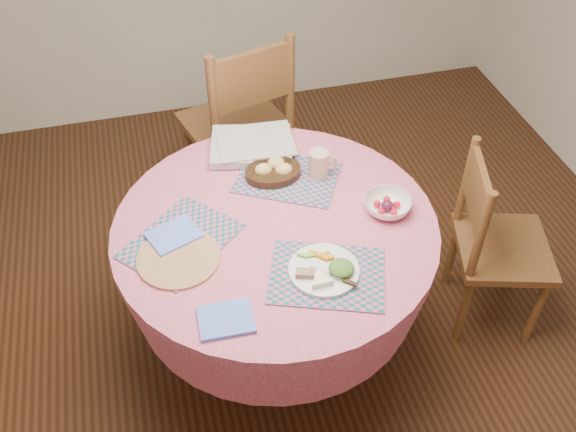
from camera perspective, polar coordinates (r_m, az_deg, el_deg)
name	(u,v)px	position (r m, az deg, el deg)	size (l,w,h in m)	color
ground	(277,341)	(3.00, -0.94, -11.06)	(4.00, 4.00, 0.00)	#331C0F
dining_table	(276,259)	(2.56, -1.08, -3.84)	(1.24, 1.24, 0.75)	pink
chair_right	(493,241)	(2.90, 17.80, -2.17)	(0.49, 0.50, 0.88)	brown
chair_back	(241,123)	(3.28, -4.23, 8.24)	(0.60, 0.58, 1.06)	brown
placemat_front	(327,275)	(2.25, 3.50, -5.28)	(0.40, 0.30, 0.01)	#126266
placemat_left	(181,241)	(2.39, -9.48, -2.19)	(0.40, 0.30, 0.01)	#126266
placemat_back	(288,177)	(2.62, -0.04, 3.49)	(0.40, 0.30, 0.01)	#126266
wicker_trivet	(179,258)	(2.33, -9.70, -3.71)	(0.30, 0.30, 0.01)	olive
napkin_near	(226,320)	(2.13, -5.53, -9.15)	(0.18, 0.14, 0.01)	#617EF9
napkin_far	(174,235)	(2.40, -10.11, -1.70)	(0.18, 0.14, 0.01)	#617EF9
dinner_plate	(327,269)	(2.24, 3.45, -4.73)	(0.25, 0.25, 0.05)	white
bread_bowl	(273,171)	(2.61, -1.31, 4.05)	(0.23, 0.23, 0.08)	black
latte_mug	(319,164)	(2.60, 2.82, 4.64)	(0.12, 0.08, 0.12)	#CEAD8E
fruit_bowl	(387,205)	(2.49, 8.82, 0.94)	(0.24, 0.24, 0.06)	white
newspaper_stack	(252,145)	(2.76, -3.23, 6.30)	(0.39, 0.34, 0.04)	silver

